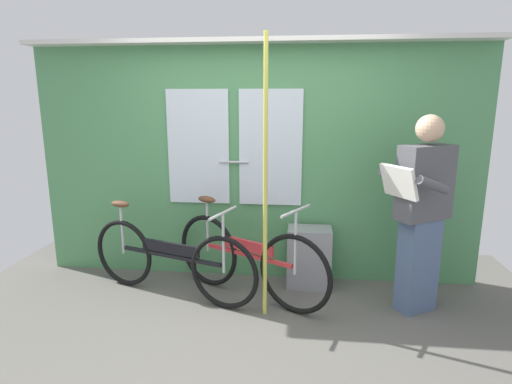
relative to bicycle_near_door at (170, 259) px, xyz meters
name	(u,v)px	position (x,y,z in m)	size (l,w,h in m)	color
ground_plane	(234,355)	(0.71, -0.82, -0.37)	(5.29, 4.39, 0.04)	#56544F
train_door_wall	(255,159)	(0.71, 0.56, 0.84)	(4.29, 0.28, 2.29)	#4C8C56
bicycle_near_door	(170,259)	(0.00, 0.00, 0.00)	(1.67, 0.69, 0.86)	black
bicycle_leaning_behind	(247,259)	(0.70, 0.05, 0.02)	(1.46, 0.85, 0.90)	black
passenger_reading_newspaper	(422,211)	(2.14, -0.03, 0.52)	(0.62, 0.57, 1.65)	slate
trash_bin_by_wall	(309,257)	(1.25, 0.35, -0.06)	(0.41, 0.28, 0.58)	gray
handrail_pole	(265,182)	(0.88, -0.24, 0.77)	(0.04, 0.04, 2.25)	#C6C14C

